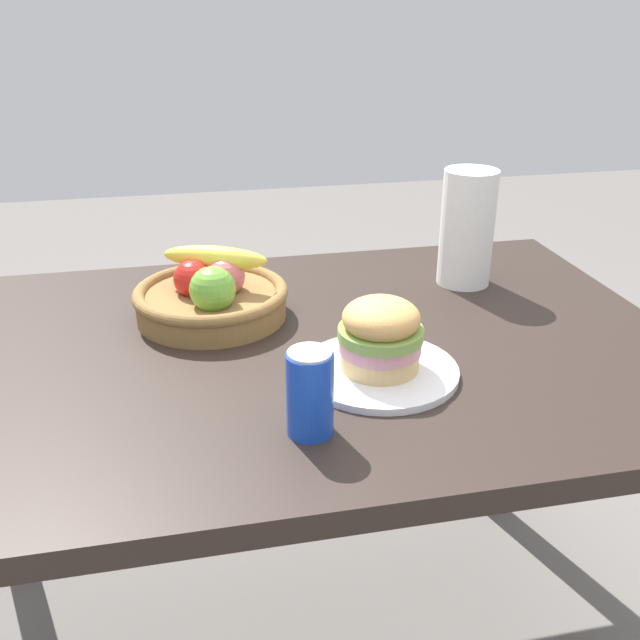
{
  "coord_description": "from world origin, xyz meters",
  "views": [
    {
      "loc": [
        -0.17,
        -1.1,
        1.31
      ],
      "look_at": [
        0.05,
        -0.04,
        0.81
      ],
      "focal_mm": 39.99,
      "sensor_mm": 36.0,
      "label": 1
    }
  ],
  "objects_px": {
    "soda_can": "(310,393)",
    "sandwich": "(381,334)",
    "plate": "(379,371)",
    "fruit_basket": "(211,294)",
    "paper_towel_roll": "(467,228)"
  },
  "relations": [
    {
      "from": "soda_can",
      "to": "fruit_basket",
      "type": "relative_size",
      "value": 0.43
    },
    {
      "from": "plate",
      "to": "paper_towel_roll",
      "type": "distance_m",
      "value": 0.46
    },
    {
      "from": "paper_towel_roll",
      "to": "plate",
      "type": "bearing_deg",
      "value": -129.29
    },
    {
      "from": "fruit_basket",
      "to": "paper_towel_roll",
      "type": "xyz_separation_m",
      "value": [
        0.53,
        0.07,
        0.07
      ]
    },
    {
      "from": "plate",
      "to": "fruit_basket",
      "type": "height_order",
      "value": "fruit_basket"
    },
    {
      "from": "plate",
      "to": "soda_can",
      "type": "distance_m",
      "value": 0.21
    },
    {
      "from": "soda_can",
      "to": "paper_towel_roll",
      "type": "distance_m",
      "value": 0.65
    },
    {
      "from": "fruit_basket",
      "to": "paper_towel_roll",
      "type": "height_order",
      "value": "paper_towel_roll"
    },
    {
      "from": "plate",
      "to": "soda_can",
      "type": "relative_size",
      "value": 2.03
    },
    {
      "from": "soda_can",
      "to": "sandwich",
      "type": "bearing_deg",
      "value": 44.76
    },
    {
      "from": "plate",
      "to": "sandwich",
      "type": "distance_m",
      "value": 0.07
    },
    {
      "from": "fruit_basket",
      "to": "plate",
      "type": "bearing_deg",
      "value": -48.54
    },
    {
      "from": "sandwich",
      "to": "fruit_basket",
      "type": "relative_size",
      "value": 0.47
    },
    {
      "from": "plate",
      "to": "fruit_basket",
      "type": "relative_size",
      "value": 0.88
    },
    {
      "from": "plate",
      "to": "soda_can",
      "type": "bearing_deg",
      "value": -135.24
    }
  ]
}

